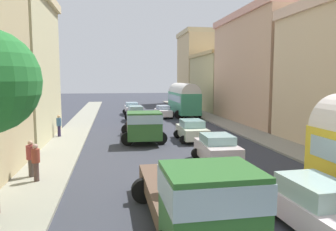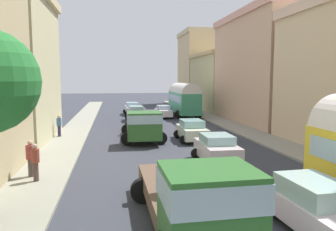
{
  "view_description": "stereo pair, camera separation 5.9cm",
  "coord_description": "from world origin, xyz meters",
  "px_view_note": "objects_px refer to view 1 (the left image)",
  "views": [
    {
      "loc": [
        -4.02,
        -2.58,
        4.53
      ],
      "look_at": [
        0.0,
        20.73,
        1.87
      ],
      "focal_mm": 34.71,
      "sensor_mm": 36.0,
      "label": 1
    },
    {
      "loc": [
        -3.96,
        -2.59,
        4.53
      ],
      "look_at": [
        0.0,
        20.73,
        1.87
      ],
      "focal_mm": 34.71,
      "sensor_mm": 36.0,
      "label": 2
    }
  ],
  "objects_px": {
    "car_5": "(192,130)",
    "pedestrian_0": "(59,125)",
    "cargo_truck_1": "(143,125)",
    "car_1": "(136,114)",
    "car_2": "(132,108)",
    "cargo_truck_0": "(194,198)",
    "parked_bus_1": "(183,98)",
    "car_3": "(315,206)",
    "car_4": "(217,149)",
    "car_0": "(139,121)",
    "car_6": "(163,112)",
    "pedestrian_3": "(36,161)",
    "pedestrian_2": "(31,158)"
  },
  "relations": [
    {
      "from": "cargo_truck_0",
      "to": "pedestrian_0",
      "type": "distance_m",
      "value": 18.44
    },
    {
      "from": "car_2",
      "to": "cargo_truck_0",
      "type": "bearing_deg",
      "value": -90.47
    },
    {
      "from": "car_3",
      "to": "parked_bus_1",
      "type": "bearing_deg",
      "value": 84.86
    },
    {
      "from": "car_0",
      "to": "pedestrian_2",
      "type": "distance_m",
      "value": 14.96
    },
    {
      "from": "car_6",
      "to": "car_1",
      "type": "bearing_deg",
      "value": -143.53
    },
    {
      "from": "car_0",
      "to": "pedestrian_3",
      "type": "bearing_deg",
      "value": -111.11
    },
    {
      "from": "car_5",
      "to": "pedestrian_0",
      "type": "bearing_deg",
      "value": 164.91
    },
    {
      "from": "car_0",
      "to": "car_6",
      "type": "relative_size",
      "value": 1.11
    },
    {
      "from": "car_4",
      "to": "pedestrian_2",
      "type": "bearing_deg",
      "value": -171.95
    },
    {
      "from": "parked_bus_1",
      "to": "pedestrian_3",
      "type": "height_order",
      "value": "parked_bus_1"
    },
    {
      "from": "car_4",
      "to": "pedestrian_0",
      "type": "distance_m",
      "value": 13.34
    },
    {
      "from": "parked_bus_1",
      "to": "car_0",
      "type": "distance_m",
      "value": 11.82
    },
    {
      "from": "pedestrian_2",
      "to": "pedestrian_3",
      "type": "relative_size",
      "value": 1.01
    },
    {
      "from": "car_2",
      "to": "pedestrian_0",
      "type": "distance_m",
      "value": 17.07
    },
    {
      "from": "car_2",
      "to": "car_4",
      "type": "relative_size",
      "value": 1.19
    },
    {
      "from": "pedestrian_3",
      "to": "car_2",
      "type": "bearing_deg",
      "value": 78.05
    },
    {
      "from": "car_0",
      "to": "car_3",
      "type": "distance_m",
      "value": 20.78
    },
    {
      "from": "car_4",
      "to": "car_5",
      "type": "relative_size",
      "value": 0.94
    },
    {
      "from": "cargo_truck_1",
      "to": "car_2",
      "type": "xyz_separation_m",
      "value": [
        0.26,
        18.19,
        -0.44
      ]
    },
    {
      "from": "car_1",
      "to": "pedestrian_0",
      "type": "bearing_deg",
      "value": -125.23
    },
    {
      "from": "car_0",
      "to": "car_1",
      "type": "height_order",
      "value": "car_1"
    },
    {
      "from": "car_2",
      "to": "car_4",
      "type": "distance_m",
      "value": 25.24
    },
    {
      "from": "car_1",
      "to": "pedestrian_0",
      "type": "relative_size",
      "value": 2.31
    },
    {
      "from": "cargo_truck_0",
      "to": "pedestrian_3",
      "type": "distance_m",
      "value": 8.15
    },
    {
      "from": "car_1",
      "to": "car_5",
      "type": "height_order",
      "value": "car_1"
    },
    {
      "from": "cargo_truck_1",
      "to": "parked_bus_1",
      "type": "bearing_deg",
      "value": 67.5
    },
    {
      "from": "car_0",
      "to": "car_2",
      "type": "height_order",
      "value": "car_2"
    },
    {
      "from": "cargo_truck_1",
      "to": "car_1",
      "type": "distance_m",
      "value": 11.68
    },
    {
      "from": "pedestrian_2",
      "to": "cargo_truck_1",
      "type": "bearing_deg",
      "value": 54.41
    },
    {
      "from": "cargo_truck_1",
      "to": "pedestrian_3",
      "type": "distance_m",
      "value": 10.44
    },
    {
      "from": "car_0",
      "to": "car_6",
      "type": "height_order",
      "value": "car_0"
    },
    {
      "from": "car_3",
      "to": "car_4",
      "type": "height_order",
      "value": "car_3"
    },
    {
      "from": "parked_bus_1",
      "to": "pedestrian_0",
      "type": "bearing_deg",
      "value": -134.14
    },
    {
      "from": "cargo_truck_1",
      "to": "car_4",
      "type": "height_order",
      "value": "cargo_truck_1"
    },
    {
      "from": "parked_bus_1",
      "to": "cargo_truck_0",
      "type": "xyz_separation_m",
      "value": [
        -6.41,
        -30.39,
        -0.98
      ]
    },
    {
      "from": "car_2",
      "to": "car_4",
      "type": "height_order",
      "value": "car_2"
    },
    {
      "from": "car_5",
      "to": "cargo_truck_1",
      "type": "bearing_deg",
      "value": 176.23
    },
    {
      "from": "parked_bus_1",
      "to": "pedestrian_0",
      "type": "height_order",
      "value": "parked_bus_1"
    },
    {
      "from": "car_0",
      "to": "car_6",
      "type": "bearing_deg",
      "value": 67.48
    },
    {
      "from": "cargo_truck_0",
      "to": "car_4",
      "type": "relative_size",
      "value": 1.98
    },
    {
      "from": "parked_bus_1",
      "to": "pedestrian_3",
      "type": "distance_m",
      "value": 27.12
    },
    {
      "from": "car_6",
      "to": "pedestrian_2",
      "type": "distance_m",
      "value": 24.29
    },
    {
      "from": "car_1",
      "to": "cargo_truck_1",
      "type": "bearing_deg",
      "value": -91.4
    },
    {
      "from": "car_2",
      "to": "car_3",
      "type": "bearing_deg",
      "value": -84.12
    },
    {
      "from": "car_0",
      "to": "car_6",
      "type": "xyz_separation_m",
      "value": [
        3.58,
        8.62,
        -0.04
      ]
    },
    {
      "from": "car_1",
      "to": "pedestrian_3",
      "type": "bearing_deg",
      "value": -105.63
    },
    {
      "from": "pedestrian_3",
      "to": "parked_bus_1",
      "type": "bearing_deg",
      "value": 64.01
    },
    {
      "from": "car_6",
      "to": "pedestrian_2",
      "type": "xyz_separation_m",
      "value": [
        -9.53,
        -22.35,
        0.27
      ]
    },
    {
      "from": "car_4",
      "to": "car_6",
      "type": "relative_size",
      "value": 0.95
    },
    {
      "from": "cargo_truck_0",
      "to": "pedestrian_2",
      "type": "distance_m",
      "value": 8.94
    }
  ]
}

